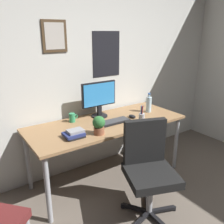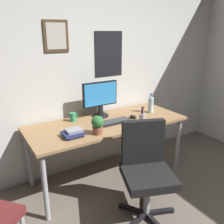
{
  "view_description": "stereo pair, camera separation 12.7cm",
  "coord_description": "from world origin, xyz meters",
  "px_view_note": "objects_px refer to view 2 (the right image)",
  "views": [
    {
      "loc": [
        -1.48,
        -0.5,
        1.75
      ],
      "look_at": [
        -0.05,
        1.59,
        0.9
      ],
      "focal_mm": 38.38,
      "sensor_mm": 36.0,
      "label": 1
    },
    {
      "loc": [
        -1.38,
        -0.57,
        1.75
      ],
      "look_at": [
        -0.05,
        1.59,
        0.9
      ],
      "focal_mm": 38.38,
      "sensor_mm": 36.0,
      "label": 2
    }
  ],
  "objects_px": {
    "potted_plant": "(98,124)",
    "monitor": "(100,98)",
    "office_chair": "(146,166)",
    "pen_cup": "(142,118)",
    "book_stack_left": "(73,133)",
    "computer_mouse": "(133,117)",
    "water_bottle": "(151,105)",
    "keyboard": "(113,122)",
    "coffee_mug_near": "(73,117)"
  },
  "relations": [
    {
      "from": "office_chair",
      "to": "coffee_mug_near",
      "type": "distance_m",
      "value": 1.04
    },
    {
      "from": "water_bottle",
      "to": "potted_plant",
      "type": "bearing_deg",
      "value": -164.75
    },
    {
      "from": "potted_plant",
      "to": "monitor",
      "type": "bearing_deg",
      "value": 58.13
    },
    {
      "from": "office_chair",
      "to": "coffee_mug_near",
      "type": "bearing_deg",
      "value": 109.71
    },
    {
      "from": "office_chair",
      "to": "potted_plant",
      "type": "height_order",
      "value": "office_chair"
    },
    {
      "from": "water_bottle",
      "to": "book_stack_left",
      "type": "xyz_separation_m",
      "value": [
        -1.16,
        -0.17,
        -0.07
      ]
    },
    {
      "from": "office_chair",
      "to": "book_stack_left",
      "type": "bearing_deg",
      "value": 133.18
    },
    {
      "from": "keyboard",
      "to": "book_stack_left",
      "type": "bearing_deg",
      "value": -168.73
    },
    {
      "from": "keyboard",
      "to": "pen_cup",
      "type": "xyz_separation_m",
      "value": [
        0.31,
        -0.15,
        0.04
      ]
    },
    {
      "from": "monitor",
      "to": "keyboard",
      "type": "bearing_deg",
      "value": -89.1
    },
    {
      "from": "office_chair",
      "to": "coffee_mug_near",
      "type": "height_order",
      "value": "office_chair"
    },
    {
      "from": "monitor",
      "to": "book_stack_left",
      "type": "xyz_separation_m",
      "value": [
        -0.53,
        -0.39,
        -0.2
      ]
    },
    {
      "from": "monitor",
      "to": "coffee_mug_near",
      "type": "xyz_separation_m",
      "value": [
        -0.36,
        0.01,
        -0.19
      ]
    },
    {
      "from": "monitor",
      "to": "keyboard",
      "type": "xyz_separation_m",
      "value": [
        0.0,
        -0.28,
        -0.23
      ]
    },
    {
      "from": "office_chair",
      "to": "monitor",
      "type": "bearing_deg",
      "value": 88.75
    },
    {
      "from": "potted_plant",
      "to": "coffee_mug_near",
      "type": "bearing_deg",
      "value": 98.49
    },
    {
      "from": "water_bottle",
      "to": "book_stack_left",
      "type": "distance_m",
      "value": 1.17
    },
    {
      "from": "monitor",
      "to": "pen_cup",
      "type": "xyz_separation_m",
      "value": [
        0.32,
        -0.43,
        -0.19
      ]
    },
    {
      "from": "pen_cup",
      "to": "keyboard",
      "type": "bearing_deg",
      "value": 154.44
    },
    {
      "from": "pen_cup",
      "to": "office_chair",
      "type": "bearing_deg",
      "value": -124.04
    },
    {
      "from": "coffee_mug_near",
      "to": "potted_plant",
      "type": "relative_size",
      "value": 0.56
    },
    {
      "from": "keyboard",
      "to": "book_stack_left",
      "type": "xyz_separation_m",
      "value": [
        -0.53,
        -0.11,
        0.02
      ]
    },
    {
      "from": "pen_cup",
      "to": "book_stack_left",
      "type": "distance_m",
      "value": 0.85
    },
    {
      "from": "office_chair",
      "to": "keyboard",
      "type": "bearing_deg",
      "value": 87.82
    },
    {
      "from": "keyboard",
      "to": "monitor",
      "type": "bearing_deg",
      "value": 90.9
    },
    {
      "from": "coffee_mug_near",
      "to": "book_stack_left",
      "type": "xyz_separation_m",
      "value": [
        -0.17,
        -0.4,
        -0.02
      ]
    },
    {
      "from": "office_chair",
      "to": "monitor",
      "type": "relative_size",
      "value": 2.07
    },
    {
      "from": "keyboard",
      "to": "coffee_mug_near",
      "type": "relative_size",
      "value": 3.95
    },
    {
      "from": "keyboard",
      "to": "pen_cup",
      "type": "relative_size",
      "value": 2.15
    },
    {
      "from": "computer_mouse",
      "to": "monitor",
      "type": "bearing_deg",
      "value": 138.13
    },
    {
      "from": "office_chair",
      "to": "book_stack_left",
      "type": "xyz_separation_m",
      "value": [
        -0.51,
        0.54,
        0.26
      ]
    },
    {
      "from": "office_chair",
      "to": "water_bottle",
      "type": "distance_m",
      "value": 1.02
    },
    {
      "from": "monitor",
      "to": "coffee_mug_near",
      "type": "height_order",
      "value": "monitor"
    },
    {
      "from": "monitor",
      "to": "book_stack_left",
      "type": "relative_size",
      "value": 2.33
    },
    {
      "from": "monitor",
      "to": "pen_cup",
      "type": "distance_m",
      "value": 0.57
    },
    {
      "from": "monitor",
      "to": "coffee_mug_near",
      "type": "bearing_deg",
      "value": 177.65
    },
    {
      "from": "office_chair",
      "to": "monitor",
      "type": "height_order",
      "value": "monitor"
    },
    {
      "from": "water_bottle",
      "to": "book_stack_left",
      "type": "bearing_deg",
      "value": -171.42
    },
    {
      "from": "coffee_mug_near",
      "to": "potted_plant",
      "type": "distance_m",
      "value": 0.49
    },
    {
      "from": "office_chair",
      "to": "keyboard",
      "type": "xyz_separation_m",
      "value": [
        0.02,
        0.65,
        0.23
      ]
    },
    {
      "from": "keyboard",
      "to": "potted_plant",
      "type": "bearing_deg",
      "value": -148.21
    },
    {
      "from": "water_bottle",
      "to": "potted_plant",
      "type": "distance_m",
      "value": 0.95
    },
    {
      "from": "office_chair",
      "to": "potted_plant",
      "type": "distance_m",
      "value": 0.63
    },
    {
      "from": "pen_cup",
      "to": "water_bottle",
      "type": "bearing_deg",
      "value": 35.15
    },
    {
      "from": "monitor",
      "to": "computer_mouse",
      "type": "xyz_separation_m",
      "value": [
        0.3,
        -0.27,
        -0.22
      ]
    },
    {
      "from": "office_chair",
      "to": "computer_mouse",
      "type": "height_order",
      "value": "office_chair"
    },
    {
      "from": "monitor",
      "to": "computer_mouse",
      "type": "relative_size",
      "value": 4.18
    },
    {
      "from": "computer_mouse",
      "to": "potted_plant",
      "type": "bearing_deg",
      "value": -162.16
    },
    {
      "from": "computer_mouse",
      "to": "book_stack_left",
      "type": "bearing_deg",
      "value": -172.09
    },
    {
      "from": "keyboard",
      "to": "potted_plant",
      "type": "height_order",
      "value": "potted_plant"
    }
  ]
}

